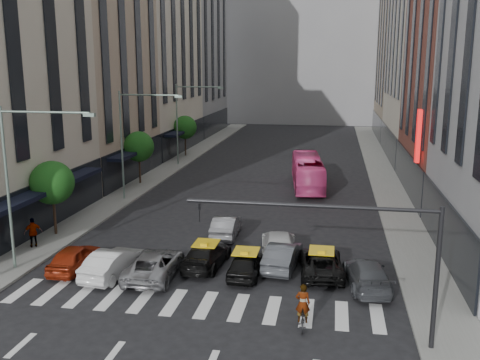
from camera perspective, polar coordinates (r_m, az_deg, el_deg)
The scene contains 31 objects.
ground at distance 25.17m, azimuth -5.85°, elevation -14.44°, with size 160.00×160.00×0.00m, color black.
sidewalk_left at distance 55.72m, azimuth -8.87°, elevation 0.50°, with size 3.00×96.00×0.15m, color slate.
sidewalk_right at distance 53.04m, azimuth 15.37°, elevation -0.39°, with size 3.00×96.00×0.15m, color slate.
building_left_b at distance 54.81m, azimuth -15.56°, elevation 12.57°, with size 8.00×16.00×24.00m, color tan.
building_left_c at distance 71.82m, azimuth -9.43°, elevation 17.46°, with size 8.00×20.00×36.00m, color beige.
building_left_d at distance 89.76m, azimuth -5.23°, elevation 14.58°, with size 8.00×18.00×30.00m, color gray.
building_right_b at distance 49.78m, azimuth 23.04°, elevation 13.29°, with size 8.00×18.00×26.00m, color brown.
building_right_d at distance 87.29m, azimuth 17.53°, elevation 13.49°, with size 8.00×18.00×28.00m, color tan.
building_far at distance 106.99m, azimuth 6.86°, elevation 15.77°, with size 30.00×10.00×36.00m, color gray.
tree_near at distance 37.21m, azimuth -19.40°, elevation -0.28°, with size 2.88×2.88×4.95m.
tree_mid at distance 51.50m, azimuth -10.74°, elevation 3.52°, with size 2.88×2.88×4.95m.
tree_far at distance 66.56m, azimuth -5.89°, elevation 5.61°, with size 2.88×2.88×4.95m.
streetlamp_near at distance 30.85m, azimuth -22.25°, elevation 1.30°, with size 5.38×0.25×9.00m.
streetlamp_mid at distance 45.02m, azimuth -11.44°, elevation 5.15°, with size 5.38×0.25×9.00m.
streetlamp_far at distance 60.11m, azimuth -5.88°, elevation 7.06°, with size 5.38×0.25×9.00m.
traffic_signal at distance 21.73m, azimuth 13.17°, elevation -6.34°, with size 10.10×0.20×6.00m.
liberty_sign at distance 42.39m, azimuth 18.49°, elevation 4.47°, with size 0.30×0.70×4.00m.
car_red at distance 31.49m, azimuth -17.23°, elevation -7.91°, with size 1.71×4.25×1.45m, color maroon.
car_white_front at distance 30.06m, azimuth -13.40°, elevation -8.58°, with size 1.61×4.62×1.52m, color silver.
car_silver at distance 29.52m, azimuth -9.12°, elevation -8.87°, with size 2.40×5.20×1.44m, color gray.
taxi_left at distance 30.62m, azimuth -3.61°, elevation -8.01°, with size 1.93×4.76×1.38m, color black.
taxi_center at distance 29.31m, azimuth 0.64°, elevation -8.93°, with size 1.63×4.05×1.38m, color black.
car_grey_mid at distance 30.45m, azimuth 4.58°, elevation -8.03°, with size 1.57×4.51×1.49m, color #404348.
taxi_right at distance 29.81m, azimuth 8.66°, elevation -8.72°, with size 2.26×4.90×1.36m, color black.
car_grey_curb at distance 28.63m, azimuth 13.40°, elevation -9.76°, with size 1.98×4.88×1.42m, color #404348.
car_row2_left at distance 35.74m, azimuth -1.50°, elevation -4.93°, with size 1.53×4.39×1.44m, color gray.
car_row2_right at distance 32.48m, azimuth 4.15°, elevation -6.74°, with size 2.04×5.01×1.46m, color silver.
bus at distance 49.96m, azimuth 7.22°, elevation 0.85°, with size 2.51×10.72×2.98m, color #E24289.
motorcycle at distance 24.21m, azimuth 6.67°, elevation -14.30°, with size 0.65×1.86×0.98m, color black.
rider at distance 23.63m, azimuth 6.75°, elevation -11.32°, with size 0.64×0.42×1.77m, color gray.
pedestrian_far at distance 35.63m, azimuth -21.19°, elevation -5.24°, with size 1.09×0.45×1.85m, color gray.
Camera 1 is at (6.34, -21.59, 11.28)m, focal length 40.00 mm.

